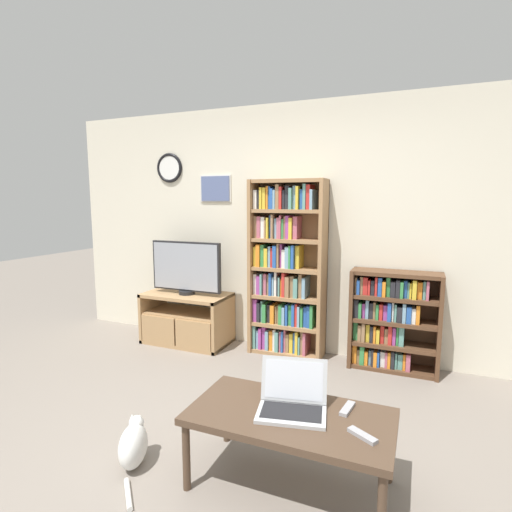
{
  "coord_description": "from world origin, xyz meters",
  "views": [
    {
      "loc": [
        1.2,
        -2.01,
        1.61
      ],
      "look_at": [
        -0.09,
        1.11,
        1.14
      ],
      "focal_mm": 28.0,
      "sensor_mm": 36.0,
      "label": 1
    }
  ],
  "objects": [
    {
      "name": "remote_far_from_laptop",
      "position": [
        0.87,
        0.13,
        0.45
      ],
      "size": [
        0.07,
        0.16,
        0.02
      ],
      "rotation": [
        0.0,
        0.0,
        6.14
      ],
      "color": "#99999E",
      "rests_on": "coffee_table"
    },
    {
      "name": "bookshelf_short",
      "position": [
        0.97,
        1.87,
        0.48
      ],
      "size": [
        0.81,
        0.29,
        0.95
      ],
      "color": "brown",
      "rests_on": "ground_plane"
    },
    {
      "name": "remote_near_laptop",
      "position": [
        0.98,
        -0.1,
        0.45
      ],
      "size": [
        0.16,
        0.12,
        0.02
      ],
      "rotation": [
        0.0,
        0.0,
        1.03
      ],
      "color": "#99999E",
      "rests_on": "coffee_table"
    },
    {
      "name": "ground_plane",
      "position": [
        0.0,
        0.0,
        0.0
      ],
      "size": [
        18.0,
        18.0,
        0.0
      ],
      "primitive_type": "plane",
      "color": "gray"
    },
    {
      "name": "tv_stand",
      "position": [
        -1.2,
        1.72,
        0.29
      ],
      "size": [
        0.96,
        0.51,
        0.57
      ],
      "color": "tan",
      "rests_on": "ground_plane"
    },
    {
      "name": "coffee_table",
      "position": [
        0.58,
        -0.03,
        0.39
      ],
      "size": [
        1.13,
        0.58,
        0.44
      ],
      "color": "#4C3828",
      "rests_on": "ground_plane"
    },
    {
      "name": "wall_back",
      "position": [
        -0.01,
        2.05,
        1.31
      ],
      "size": [
        5.62,
        0.09,
        2.6
      ],
      "color": "beige",
      "rests_on": "ground_plane"
    },
    {
      "name": "cat",
      "position": [
        -0.35,
        -0.22,
        0.13
      ],
      "size": [
        0.37,
        0.48,
        0.29
      ],
      "rotation": [
        0.0,
        0.0,
        0.39
      ],
      "color": "white",
      "rests_on": "ground_plane"
    },
    {
      "name": "bookshelf_tall",
      "position": [
        -0.09,
        1.87,
        0.88
      ],
      "size": [
        0.78,
        0.29,
        1.82
      ],
      "color": "#9E754C",
      "rests_on": "ground_plane"
    },
    {
      "name": "laptop",
      "position": [
        0.58,
        0.01,
        0.5
      ],
      "size": [
        0.43,
        0.37,
        0.27
      ],
      "rotation": [
        0.0,
        0.0,
        0.21
      ],
      "color": "#B7BABC",
      "rests_on": "coffee_table"
    },
    {
      "name": "television",
      "position": [
        -1.18,
        1.71,
        0.87
      ],
      "size": [
        0.84,
        0.18,
        0.59
      ],
      "color": "black",
      "rests_on": "tv_stand"
    }
  ]
}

